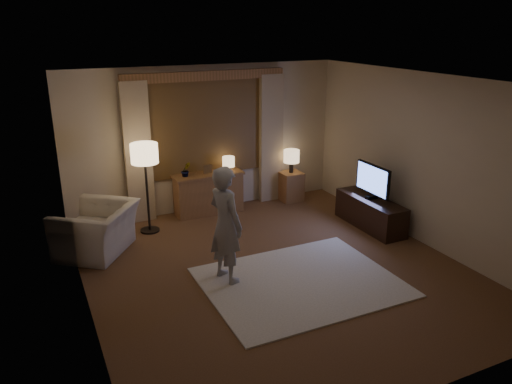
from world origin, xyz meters
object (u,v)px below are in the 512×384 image
sideboard (208,194)px  side_table (291,186)px  tv_stand (370,213)px  person (226,224)px  armchair (97,230)px

sideboard → side_table: bearing=-1.7°
tv_stand → person: (-2.88, -0.67, 0.55)m
armchair → tv_stand: armchair is taller
armchair → person: (1.42, -1.60, 0.44)m
sideboard → side_table: sideboard is taller
side_table → tv_stand: size_ratio=0.40×
person → sideboard: bearing=-30.4°
tv_stand → sideboard: bearing=141.4°
armchair → tv_stand: (4.30, -0.93, -0.11)m
sideboard → person: bearing=-104.8°
sideboard → side_table: (1.67, -0.05, -0.07)m
person → armchair: bearing=26.0°
side_table → person: 3.38m
tv_stand → person: bearing=-166.9°
sideboard → person: person is taller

